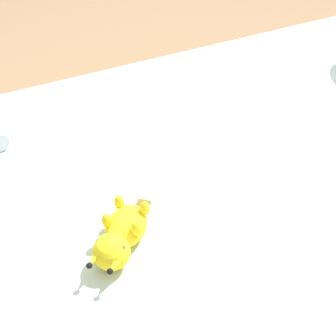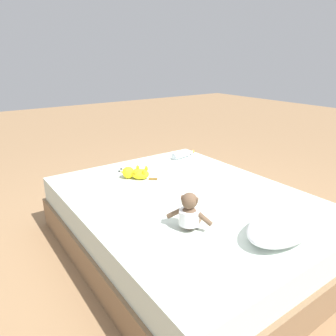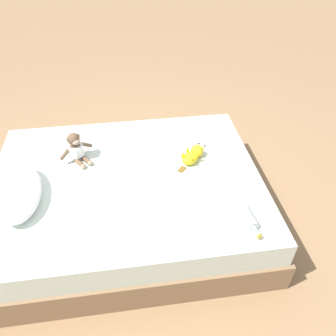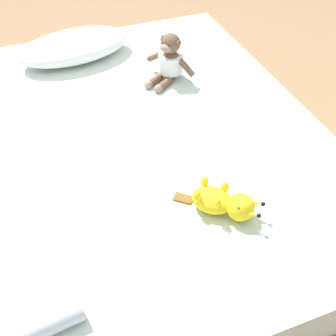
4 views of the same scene
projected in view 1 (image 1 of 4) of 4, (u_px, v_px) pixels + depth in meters
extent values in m
plane|color=#93704C|center=(244.00, 251.00, 1.96)|extent=(16.00, 16.00, 0.00)
cube|color=#846647|center=(248.00, 230.00, 1.88)|extent=(1.59, 2.05, 0.24)
cube|color=silver|center=(255.00, 186.00, 1.73)|extent=(1.55, 1.99, 0.20)
ellipsoid|color=yellow|center=(127.00, 226.00, 1.40)|extent=(0.18, 0.18, 0.08)
sphere|color=yellow|center=(111.00, 252.00, 1.32)|extent=(0.10, 0.10, 0.10)
cone|color=yellow|center=(115.00, 265.00, 1.28)|extent=(0.07, 0.06, 0.05)
sphere|color=black|center=(110.00, 271.00, 1.25)|extent=(0.02, 0.02, 0.02)
cone|color=yellow|center=(94.00, 259.00, 1.29)|extent=(0.07, 0.06, 0.05)
sphere|color=black|center=(89.00, 266.00, 1.27)|extent=(0.02, 0.02, 0.02)
sphere|color=red|center=(122.00, 248.00, 1.30)|extent=(0.02, 0.02, 0.02)
sphere|color=red|center=(100.00, 242.00, 1.31)|extent=(0.02, 0.02, 0.02)
ellipsoid|color=yellow|center=(136.00, 228.00, 1.35)|extent=(0.04, 0.04, 0.05)
ellipsoid|color=yellow|center=(107.00, 221.00, 1.37)|extent=(0.04, 0.04, 0.05)
ellipsoid|color=yellow|center=(145.00, 209.00, 1.40)|extent=(0.04, 0.04, 0.05)
ellipsoid|color=yellow|center=(119.00, 202.00, 1.42)|extent=(0.04, 0.04, 0.05)
cube|color=brown|center=(141.00, 209.00, 1.51)|extent=(0.08, 0.08, 0.01)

